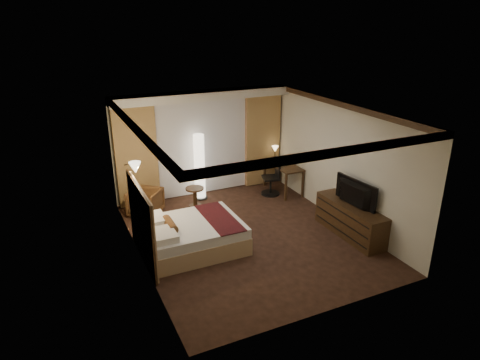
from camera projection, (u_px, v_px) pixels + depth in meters
name	position (u px, v px, depth m)	size (l,w,h in m)	color
floor	(248.00, 236.00, 9.11)	(4.50, 5.50, 0.01)	black
ceiling	(249.00, 111.00, 8.14)	(4.50, 5.50, 0.01)	white
back_wall	(201.00, 143.00, 10.95)	(4.50, 0.02, 2.70)	beige
left_wall	(137.00, 196.00, 7.73)	(0.02, 5.50, 2.70)	beige
right_wall	(339.00, 162.00, 9.51)	(0.02, 5.50, 2.70)	beige
crown_molding	(249.00, 114.00, 8.16)	(4.50, 5.50, 0.12)	black
soffit	(203.00, 95.00, 10.29)	(4.50, 0.50, 0.20)	white
curtain_sheer	(202.00, 147.00, 10.91)	(2.48, 0.04, 2.45)	silver
curtain_left_drape	(136.00, 157.00, 10.19)	(1.00, 0.14, 2.45)	tan
curtain_right_drape	(262.00, 140.00, 11.54)	(1.00, 0.14, 2.45)	tan
wall_sconce	(135.00, 168.00, 8.36)	(0.24, 0.24, 0.24)	white
bed	(193.00, 236.00, 8.55)	(1.94, 1.51, 0.57)	white
headboard	(142.00, 224.00, 7.99)	(0.12, 1.81, 1.50)	tan
armchair	(145.00, 201.00, 9.98)	(0.67, 0.63, 0.69)	#4F2B17
side_table	(195.00, 197.00, 10.46)	(0.45, 0.45, 0.49)	black
floor_lamp	(199.00, 167.00, 10.72)	(0.36, 0.36, 1.70)	white
desk	(283.00, 178.00, 11.33)	(0.55, 1.24, 0.75)	black
desk_lamp	(275.00, 154.00, 11.53)	(0.18, 0.18, 0.34)	#FFD899
office_chair	(271.00, 176.00, 11.08)	(0.48, 0.48, 1.00)	black
dresser	(350.00, 220.00, 9.06)	(0.50, 1.81, 0.70)	black
television	(352.00, 191.00, 8.80)	(1.12, 0.64, 0.15)	black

